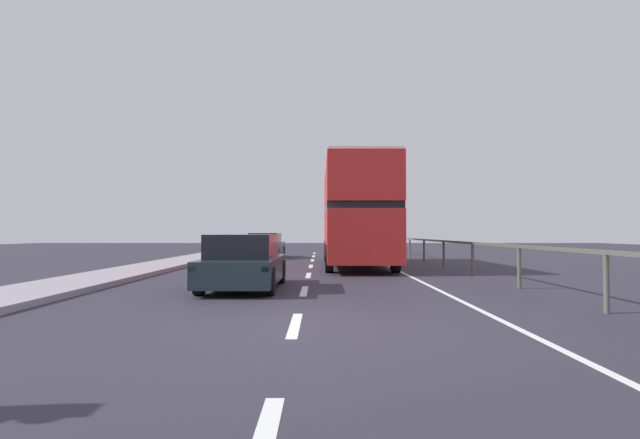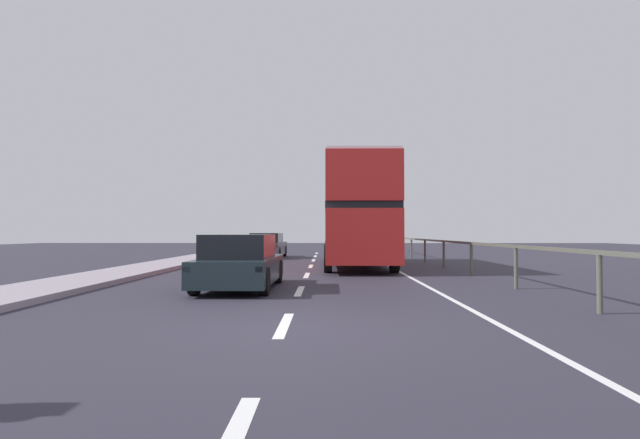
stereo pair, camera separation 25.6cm
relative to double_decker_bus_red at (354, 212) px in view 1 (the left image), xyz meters
The scene contains 6 objects.
ground_plane 13.95m from the double_decker_bus_red, 97.81° to the right, with size 75.69×120.00×0.10m, color #2C2936.
lane_paint_markings 5.87m from the double_decker_bus_red, 88.17° to the right, with size 3.41×46.00×0.01m.
bridge_side_railing 5.96m from the double_decker_bus_red, 53.00° to the right, with size 0.10×42.00×1.10m.
double_decker_bus_red is the anchor object (origin of this frame).
hatchback_car_near 9.26m from the double_decker_bus_red, 111.78° to the right, with size 1.81×4.24×1.35m.
sedan_car_ahead 8.37m from the double_decker_bus_red, 123.24° to the left, with size 1.86×4.52×1.37m.
Camera 1 is at (0.38, -7.38, 1.40)m, focal length 28.17 mm.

